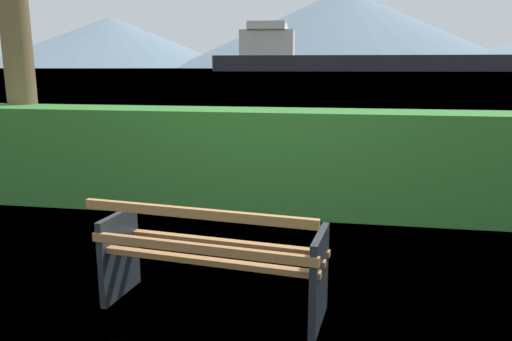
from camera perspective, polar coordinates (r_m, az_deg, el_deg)
ground_plane at (r=3.86m, az=-4.85°, el=-15.60°), size 1400.00×1400.00×0.00m
water_surface at (r=309.78m, az=9.87°, el=11.58°), size 620.00×620.00×0.00m
park_bench at (r=3.63m, az=-5.32°, el=-10.06°), size 1.72×0.77×0.87m
hedge_row at (r=6.10m, az=1.27°, el=1.17°), size 12.52×0.81×1.27m
cargo_ship_large at (r=185.83m, az=9.60°, el=12.88°), size 108.10×22.10×17.50m
distant_hills at (r=555.80m, az=11.63°, el=15.08°), size 883.35×430.87×84.44m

